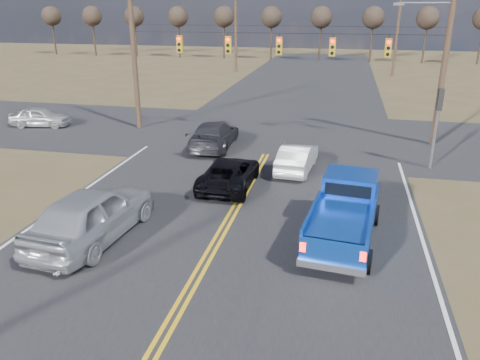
% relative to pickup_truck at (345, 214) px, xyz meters
% --- Properties ---
extents(ground, '(160.00, 160.00, 0.00)m').
position_rel_pickup_truck_xyz_m(ground, '(-4.14, -5.05, -0.97)').
color(ground, brown).
rests_on(ground, ground).
extents(road_main, '(14.00, 120.00, 0.02)m').
position_rel_pickup_truck_xyz_m(road_main, '(-4.14, 4.95, -0.97)').
color(road_main, '#28282B').
rests_on(road_main, ground).
extents(road_cross, '(120.00, 12.00, 0.02)m').
position_rel_pickup_truck_xyz_m(road_cross, '(-4.14, 12.95, -0.97)').
color(road_cross, '#28282B').
rests_on(road_cross, ground).
extents(signal_gantry, '(19.60, 4.83, 10.00)m').
position_rel_pickup_truck_xyz_m(signal_gantry, '(-3.64, 12.73, 4.10)').
color(signal_gantry, '#473323').
rests_on(signal_gantry, ground).
extents(utility_poles, '(19.60, 58.32, 10.00)m').
position_rel_pickup_truck_xyz_m(utility_poles, '(-4.14, 11.95, 4.26)').
color(utility_poles, '#473323').
rests_on(utility_poles, ground).
extents(treeline, '(87.00, 117.80, 7.40)m').
position_rel_pickup_truck_xyz_m(treeline, '(-4.14, 21.91, 4.74)').
color(treeline, '#33261C').
rests_on(treeline, ground).
extents(pickup_truck, '(2.59, 5.49, 1.99)m').
position_rel_pickup_truck_xyz_m(pickup_truck, '(0.00, 0.00, 0.00)').
color(pickup_truck, black).
rests_on(pickup_truck, ground).
extents(silver_suv, '(2.67, 5.64, 1.86)m').
position_rel_pickup_truck_xyz_m(silver_suv, '(-8.27, -1.78, -0.04)').
color(silver_suv, '#AFB2B8').
rests_on(silver_suv, ground).
extents(black_suv, '(2.09, 4.53, 1.26)m').
position_rel_pickup_truck_xyz_m(black_suv, '(-4.94, 3.99, -0.34)').
color(black_suv, black).
rests_on(black_suv, ground).
extents(white_car_queue, '(1.77, 4.15, 1.33)m').
position_rel_pickup_truck_xyz_m(white_car_queue, '(-2.27, 6.76, -0.30)').
color(white_car_queue, white).
rests_on(white_car_queue, ground).
extents(dgrey_car_queue, '(2.23, 5.14, 1.47)m').
position_rel_pickup_truck_xyz_m(dgrey_car_queue, '(-7.21, 9.68, -0.23)').
color(dgrey_car_queue, '#36373C').
rests_on(dgrey_car_queue, ground).
extents(cross_car_west, '(2.13, 4.00, 1.29)m').
position_rel_pickup_truck_xyz_m(cross_car_west, '(-19.59, 11.86, -0.32)').
color(cross_car_west, '#B8B8B8').
rests_on(cross_car_west, ground).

